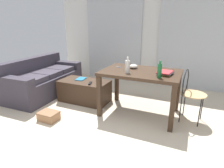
{
  "coord_description": "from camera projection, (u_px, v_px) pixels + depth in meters",
  "views": [
    {
      "loc": [
        1.08,
        -1.61,
        1.53
      ],
      "look_at": [
        -0.3,
        1.46,
        0.43
      ],
      "focal_mm": 29.71,
      "sensor_mm": 36.0,
      "label": 1
    }
  ],
  "objects": [
    {
      "name": "craft_table",
      "position": [
        141.0,
        77.0,
        3.11
      ],
      "size": [
        1.28,
        0.86,
        0.77
      ],
      "color": "#382619",
      "rests_on": "ground"
    },
    {
      "name": "wall_back",
      "position": [
        151.0,
        37.0,
        4.68
      ],
      "size": [
        5.2,
        0.1,
        2.41
      ],
      "primitive_type": "cube",
      "color": "silver",
      "rests_on": "ground"
    },
    {
      "name": "book_stack",
      "position": [
        165.0,
        73.0,
        2.86
      ],
      "size": [
        0.25,
        0.29,
        0.05
      ],
      "color": "gold",
      "rests_on": "craft_table"
    },
    {
      "name": "shoebox",
      "position": [
        49.0,
        116.0,
        3.05
      ],
      "size": [
        0.31,
        0.24,
        0.15
      ],
      "color": "#996B47",
      "rests_on": "ground"
    },
    {
      "name": "couch",
      "position": [
        43.0,
        80.0,
        4.16
      ],
      "size": [
        0.92,
        1.81,
        0.8
      ],
      "color": "#38333D",
      "rests_on": "ground"
    },
    {
      "name": "magazine",
      "position": [
        81.0,
        79.0,
        3.81
      ],
      "size": [
        0.2,
        0.26,
        0.01
      ],
      "primitive_type": "cube",
      "rotation": [
        0.0,
        0.0,
        0.13
      ],
      "color": "#1E668C",
      "rests_on": "coffee_table"
    },
    {
      "name": "bottle_far",
      "position": [
        160.0,
        71.0,
        2.66
      ],
      "size": [
        0.06,
        0.06,
        0.25
      ],
      "color": "#195B2D",
      "rests_on": "craft_table"
    },
    {
      "name": "curtains",
      "position": [
        150.0,
        42.0,
        4.65
      ],
      "size": [
        3.55,
        0.03,
        2.15
      ],
      "color": "#B2B7BC",
      "rests_on": "ground"
    },
    {
      "name": "ground_plane",
      "position": [
        121.0,
        113.0,
        3.33
      ],
      "size": [
        7.67,
        7.67,
        0.0
      ],
      "primitive_type": "plane",
      "color": "beige"
    },
    {
      "name": "tv_remote_primary",
      "position": [
        90.0,
        83.0,
        3.52
      ],
      "size": [
        0.1,
        0.17,
        0.02
      ],
      "primitive_type": "cube",
      "rotation": [
        0.0,
        0.0,
        0.35
      ],
      "color": "black",
      "rests_on": "coffee_table"
    },
    {
      "name": "bottle_near",
      "position": [
        127.0,
        66.0,
        2.93
      ],
      "size": [
        0.08,
        0.08,
        0.26
      ],
      "color": "beige",
      "rests_on": "craft_table"
    },
    {
      "name": "scissors",
      "position": [
        119.0,
        67.0,
        3.34
      ],
      "size": [
        0.11,
        0.06,
        0.0
      ],
      "color": "#9EA0A5",
      "rests_on": "craft_table"
    },
    {
      "name": "coffee_table",
      "position": [
        85.0,
        91.0,
        3.78
      ],
      "size": [
        0.99,
        0.53,
        0.43
      ],
      "color": "#382619",
      "rests_on": "ground"
    },
    {
      "name": "bowl",
      "position": [
        134.0,
        66.0,
        3.25
      ],
      "size": [
        0.14,
        0.14,
        0.07
      ],
      "primitive_type": "ellipsoid",
      "color": "beige",
      "rests_on": "craft_table"
    },
    {
      "name": "wire_chair",
      "position": [
        190.0,
        89.0,
        2.93
      ],
      "size": [
        0.4,
        0.41,
        0.85
      ],
      "color": "tan",
      "rests_on": "ground"
    }
  ]
}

